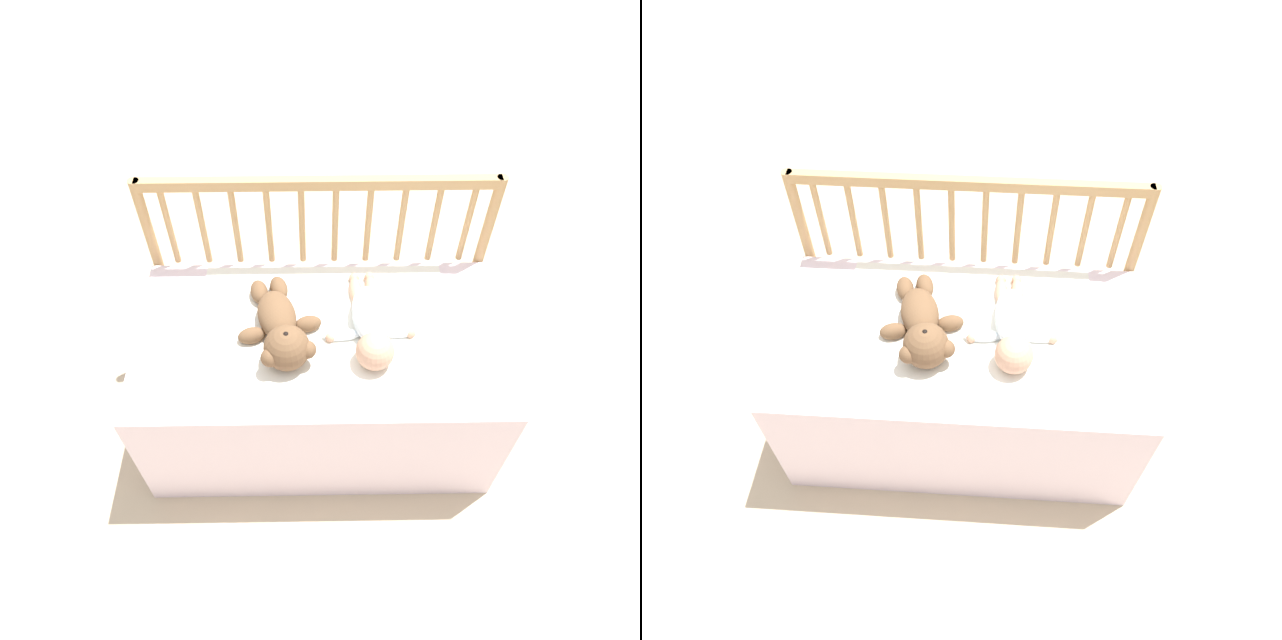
% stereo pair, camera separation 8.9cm
% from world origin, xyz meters
% --- Properties ---
extents(ground_plane, '(12.00, 12.00, 0.00)m').
position_xyz_m(ground_plane, '(0.00, 0.00, 0.00)').
color(ground_plane, '#C6B293').
extents(crib_mattress, '(1.18, 0.64, 0.52)m').
position_xyz_m(crib_mattress, '(0.00, 0.00, 0.26)').
color(crib_mattress, silver).
rests_on(crib_mattress, ground_plane).
extents(crib_rail, '(1.18, 0.04, 0.87)m').
position_xyz_m(crib_rail, '(0.00, 0.34, 0.62)').
color(crib_rail, tan).
rests_on(crib_rail, ground_plane).
extents(blanket, '(0.81, 0.52, 0.01)m').
position_xyz_m(blanket, '(0.02, 0.04, 0.53)').
color(blanket, white).
rests_on(blanket, crib_mattress).
extents(teddy_bear, '(0.27, 0.40, 0.14)m').
position_xyz_m(teddy_bear, '(-0.12, -0.02, 0.58)').
color(teddy_bear, brown).
rests_on(teddy_bear, crib_mattress).
extents(baby, '(0.31, 0.42, 0.12)m').
position_xyz_m(baby, '(0.16, 0.00, 0.57)').
color(baby, white).
rests_on(baby, crib_mattress).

